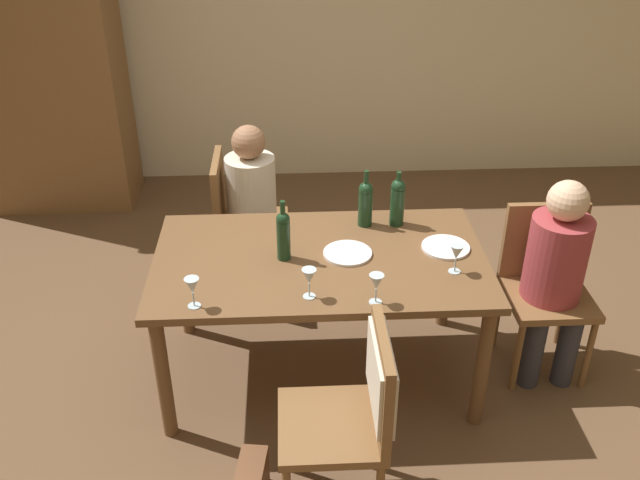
{
  "coord_description": "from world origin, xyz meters",
  "views": [
    {
      "loc": [
        -0.15,
        -2.95,
        2.59
      ],
      "look_at": [
        0.0,
        0.0,
        0.85
      ],
      "focal_mm": 38.85,
      "sensor_mm": 36.0,
      "label": 1
    }
  ],
  "objects": [
    {
      "name": "wine_bottle_short_olive",
      "position": [
        0.26,
        0.32,
        0.89
      ],
      "size": [
        0.08,
        0.08,
        0.32
      ],
      "color": "#19381E",
      "rests_on": "dining_table"
    },
    {
      "name": "chair_right_end",
      "position": [
        1.22,
        0.09,
        0.53
      ],
      "size": [
        0.44,
        0.44,
        0.92
      ],
      "rotation": [
        0.0,
        0.0,
        3.14
      ],
      "color": "brown",
      "rests_on": "ground_plane"
    },
    {
      "name": "ground_plane",
      "position": [
        0.0,
        0.0,
        0.0
      ],
      "size": [
        10.0,
        10.0,
        0.0
      ],
      "primitive_type": "plane",
      "color": "brown"
    },
    {
      "name": "wine_glass_near_right",
      "position": [
        0.65,
        -0.17,
        0.86
      ],
      "size": [
        0.07,
        0.07,
        0.15
      ],
      "color": "silver",
      "rests_on": "dining_table"
    },
    {
      "name": "dinner_plate_host",
      "position": [
        0.65,
        0.05,
        0.76
      ],
      "size": [
        0.25,
        0.25,
        0.01
      ],
      "primitive_type": "cylinder",
      "color": "white",
      "rests_on": "dining_table"
    },
    {
      "name": "rear_room_partition",
      "position": [
        0.0,
        2.68,
        1.35
      ],
      "size": [
        6.4,
        0.12,
        2.7
      ],
      "primitive_type": "cube",
      "color": "beige",
      "rests_on": "ground_plane"
    },
    {
      "name": "wine_glass_centre",
      "position": [
        0.23,
        -0.4,
        0.86
      ],
      "size": [
        0.07,
        0.07,
        0.15
      ],
      "color": "silver",
      "rests_on": "dining_table"
    },
    {
      "name": "wine_bottle_dark_red",
      "position": [
        0.43,
        0.32,
        0.9
      ],
      "size": [
        0.08,
        0.08,
        0.31
      ],
      "color": "#19381E",
      "rests_on": "dining_table"
    },
    {
      "name": "dining_table",
      "position": [
        0.0,
        0.0,
        0.67
      ],
      "size": [
        1.68,
        0.97,
        0.75
      ],
      "color": "brown",
      "rests_on": "ground_plane"
    },
    {
      "name": "chair_far_left",
      "position": [
        -0.46,
        0.86,
        0.53
      ],
      "size": [
        0.44,
        0.44,
        0.92
      ],
      "rotation": [
        0.0,
        0.0,
        -1.57
      ],
      "color": "brown",
      "rests_on": "ground_plane"
    },
    {
      "name": "dinner_plate_guest_left",
      "position": [
        0.14,
        0.02,
        0.76
      ],
      "size": [
        0.25,
        0.25,
        0.01
      ],
      "primitive_type": "cylinder",
      "color": "white",
      "rests_on": "dining_table"
    },
    {
      "name": "person_woman_host",
      "position": [
        -0.35,
        0.86,
        0.65
      ],
      "size": [
        0.35,
        0.3,
        1.13
      ],
      "rotation": [
        0.0,
        0.0,
        -1.57
      ],
      "color": "#33333D",
      "rests_on": "ground_plane"
    },
    {
      "name": "wine_bottle_tall_green",
      "position": [
        -0.18,
        0.0,
        0.89
      ],
      "size": [
        0.07,
        0.07,
        0.32
      ],
      "color": "#19381E",
      "rests_on": "dining_table"
    },
    {
      "name": "person_man_bearded",
      "position": [
        1.22,
        -0.03,
        0.66
      ],
      "size": [
        0.31,
        0.36,
        1.14
      ],
      "rotation": [
        0.0,
        0.0,
        3.14
      ],
      "color": "#33333D",
      "rests_on": "ground_plane"
    },
    {
      "name": "chair_near",
      "position": [
        0.12,
        -0.86,
        0.59
      ],
      "size": [
        0.46,
        0.44,
        0.92
      ],
      "rotation": [
        0.0,
        0.0,
        1.57
      ],
      "color": "brown",
      "rests_on": "ground_plane"
    },
    {
      "name": "wine_glass_near_left",
      "position": [
        -0.59,
        -0.39,
        0.86
      ],
      "size": [
        0.07,
        0.07,
        0.15
      ],
      "color": "silver",
      "rests_on": "dining_table"
    },
    {
      "name": "wine_glass_far",
      "position": [
        -0.07,
        -0.34,
        0.86
      ],
      "size": [
        0.07,
        0.07,
        0.15
      ],
      "color": "silver",
      "rests_on": "dining_table"
    },
    {
      "name": "armoire_cabinet",
      "position": [
        -1.94,
        2.23,
        1.1
      ],
      "size": [
        1.18,
        0.62,
        2.18
      ],
      "color": "brown",
      "rests_on": "ground_plane"
    }
  ]
}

